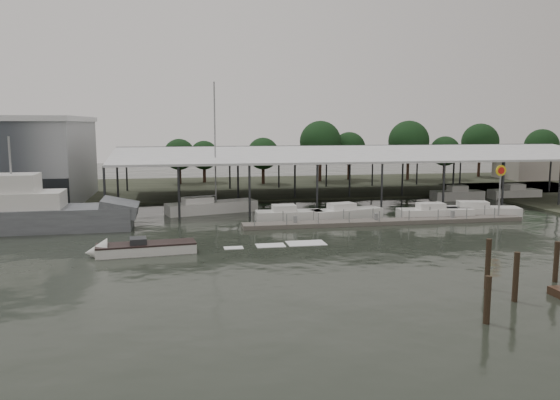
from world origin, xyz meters
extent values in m
plane|color=black|center=(0.00, 0.00, 0.00)|extent=(200.00, 200.00, 0.00)
cube|color=#3E4332|center=(0.00, 42.00, 0.10)|extent=(140.00, 30.00, 0.30)
cube|color=#2A2C2F|center=(17.00, 28.00, 6.76)|extent=(58.00, 0.40, 0.30)
cylinder|color=#2A2C2F|center=(-12.00, 16.50, 2.75)|extent=(0.24, 0.24, 5.50)
cylinder|color=#2A2C2F|center=(-12.00, 39.50, 2.75)|extent=(0.24, 0.24, 5.50)
cylinder|color=#2A2C2F|center=(46.00, 39.50, 2.75)|extent=(0.24, 0.24, 5.50)
cube|color=#625E56|center=(15.00, 10.00, 0.20)|extent=(28.00, 2.00, 0.40)
cylinder|color=gray|center=(2.00, 9.10, 0.80)|extent=(0.10, 0.10, 1.20)
cylinder|color=gray|center=(28.00, 10.90, 0.80)|extent=(0.10, 0.10, 1.20)
cube|color=gray|center=(14.00, 10.00, 0.70)|extent=(0.30, 0.30, 0.70)
cylinder|color=gray|center=(27.00, 10.00, 2.50)|extent=(0.16, 0.16, 5.00)
cylinder|color=yellow|center=(27.00, 10.00, 5.00)|extent=(1.10, 0.12, 1.10)
cylinder|color=red|center=(27.00, 9.93, 5.00)|extent=(0.70, 0.05, 0.70)
cube|color=#9D968A|center=(55.00, 45.00, 2.00)|extent=(10.00, 8.00, 4.00)
cube|color=slate|center=(-18.30, 12.48, 0.90)|extent=(18.49, 5.02, 2.40)
cube|color=slate|center=(-10.20, 12.62, 1.90)|extent=(3.57, 4.57, 1.86)
cube|color=silver|center=(-19.41, 12.46, 2.69)|extent=(8.72, 4.05, 1.80)
cube|color=silver|center=(-19.41, 12.46, 4.39)|extent=(4.48, 3.41, 1.61)
cylinder|color=gray|center=(-19.41, 12.46, 6.79)|extent=(0.18, 0.18, 3.50)
cube|color=silver|center=(-1.27, 19.71, 0.50)|extent=(10.23, 5.26, 1.40)
cube|color=silver|center=(-2.79, 19.27, 1.40)|extent=(3.54, 2.61, 0.80)
cylinder|color=gray|center=(-0.79, 19.85, 7.56)|extent=(0.16, 0.16, 13.03)
cylinder|color=gray|center=(-2.50, 19.35, 1.90)|extent=(3.39, 1.09, 0.12)
cube|color=silver|center=(-7.18, 1.52, 0.35)|extent=(7.43, 2.75, 0.90)
cone|color=silver|center=(-10.72, 1.15, 0.35)|extent=(1.80, 2.16, 2.00)
cube|color=black|center=(-7.18, 1.52, 0.75)|extent=(7.44, 2.81, 0.12)
cube|color=#2A2C2F|center=(-7.76, 1.46, 1.00)|extent=(1.34, 1.52, 0.50)
cube|color=silver|center=(-0.58, 2.21, 0.02)|extent=(2.30, 1.50, 0.04)
cube|color=silver|center=(2.40, 2.52, 0.02)|extent=(3.10, 2.00, 0.04)
cube|color=silver|center=(5.39, 2.84, 0.02)|extent=(3.90, 2.50, 0.04)
cube|color=silver|center=(6.00, 13.08, 0.50)|extent=(6.63, 2.37, 1.10)
cube|color=silver|center=(5.50, 13.08, 1.30)|extent=(2.34, 1.67, 0.70)
cube|color=silver|center=(12.01, 13.28, 0.50)|extent=(7.82, 3.95, 1.10)
cube|color=silver|center=(11.51, 13.28, 1.30)|extent=(2.94, 2.19, 0.70)
cube|color=silver|center=(20.99, 11.76, 0.50)|extent=(7.71, 2.55, 1.10)
cube|color=silver|center=(20.49, 11.76, 1.30)|extent=(2.74, 1.73, 0.70)
cube|color=silver|center=(25.81, 12.07, 0.50)|extent=(8.88, 4.03, 1.10)
cube|color=silver|center=(25.31, 12.07, 1.30)|extent=(3.29, 2.23, 0.70)
cylinder|color=#332619|center=(13.32, -13.46, 1.08)|extent=(0.32, 0.32, 3.36)
cylinder|color=#332619|center=(9.98, -16.23, 0.89)|extent=(0.32, 0.32, 2.98)
cylinder|color=#332619|center=(13.09, -11.07, 1.20)|extent=(0.32, 0.32, 3.60)
cylinder|color=#332619|center=(18.02, -10.52, 0.96)|extent=(0.32, 0.32, 3.12)
cylinder|color=#311E16|center=(-4.68, 47.44, 1.74)|extent=(0.50, 0.50, 3.48)
sphere|color=#173917|center=(-4.68, 47.44, 4.87)|extent=(4.87, 4.87, 4.87)
cylinder|color=#311E16|center=(-0.77, 48.84, 1.65)|extent=(0.50, 0.50, 3.31)
sphere|color=#173917|center=(-0.77, 48.84, 4.63)|extent=(4.63, 4.63, 4.63)
cylinder|color=#311E16|center=(8.28, 45.28, 1.78)|extent=(0.50, 0.50, 3.57)
sphere|color=#173917|center=(8.28, 45.28, 4.99)|extent=(4.99, 4.99, 4.99)
cylinder|color=#311E16|center=(18.07, 47.40, 2.41)|extent=(0.50, 0.50, 4.82)
sphere|color=#173917|center=(18.07, 47.40, 6.75)|extent=(6.75, 6.75, 6.75)
cylinder|color=#311E16|center=(23.51, 49.04, 1.97)|extent=(0.50, 0.50, 3.94)
sphere|color=#173917|center=(23.51, 49.04, 5.51)|extent=(5.51, 5.51, 5.51)
cylinder|color=#311E16|center=(33.14, 46.77, 2.42)|extent=(0.50, 0.50, 4.84)
sphere|color=#173917|center=(33.14, 46.77, 6.77)|extent=(6.77, 6.77, 6.77)
cylinder|color=#311E16|center=(39.75, 46.78, 1.79)|extent=(0.50, 0.50, 3.59)
sphere|color=#173917|center=(39.75, 46.78, 5.02)|extent=(5.02, 5.02, 5.02)
cylinder|color=#311E16|center=(47.91, 49.73, 2.31)|extent=(0.50, 0.50, 4.61)
sphere|color=#173917|center=(47.91, 49.73, 6.46)|extent=(6.46, 6.46, 6.46)
cylinder|color=#311E16|center=(57.77, 46.47, 2.08)|extent=(0.50, 0.50, 4.15)
sphere|color=#173917|center=(57.77, 46.47, 5.81)|extent=(5.81, 5.81, 5.81)
camera|label=1|loc=(-4.50, -39.49, 9.67)|focal=35.00mm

